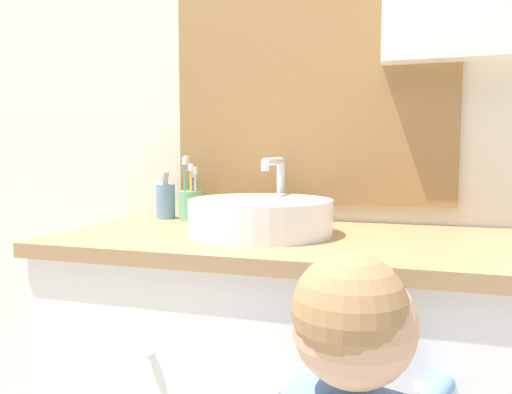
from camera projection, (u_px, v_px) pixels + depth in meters
name	position (u px, v px, depth m)	size (l,w,h in m)	color
wall_back	(336.00, 63.00, 1.50)	(3.20, 0.18, 2.50)	beige
vanity_counter	(302.00, 391.00, 1.29)	(1.25, 0.59, 0.82)	silver
sink_basin	(261.00, 215.00, 1.29)	(0.37, 0.42, 0.20)	white
toothbrush_holder	(190.00, 203.00, 1.54)	(0.07, 0.07, 0.20)	#66B27F
soap_dispenser	(166.00, 200.00, 1.58)	(0.06, 0.06, 0.15)	#6B93B2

